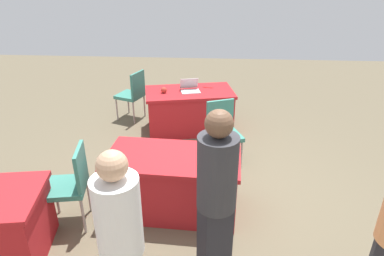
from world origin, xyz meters
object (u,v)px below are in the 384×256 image
(table_foreground, at_px, (189,110))
(person_attendee_browsing, at_px, (121,238))
(table_mid_right, at_px, (174,182))
(scissors_red, at_px, (208,87))
(chair_tucked_right, at_px, (133,92))
(chair_tucked_left, at_px, (223,129))
(chair_near_front, at_px, (71,182))
(laptop_silver, at_px, (190,89))
(person_organiser, at_px, (216,193))
(yarn_ball, at_px, (164,90))

(table_foreground, bearing_deg, person_attendee_browsing, 86.52)
(table_mid_right, bearing_deg, scissors_red, -97.90)
(chair_tucked_right, relative_size, person_attendee_browsing, 0.57)
(chair_tucked_left, xyz_separation_m, chair_tucked_right, (1.68, -1.50, -0.01))
(chair_tucked_left, bearing_deg, chair_near_front, 18.57)
(table_foreground, xyz_separation_m, laptop_silver, (-0.01, 0.01, 0.41))
(person_organiser, bearing_deg, scissors_red, -117.89)
(chair_tucked_left, bearing_deg, laptop_silver, -85.00)
(table_foreground, bearing_deg, laptop_silver, 131.62)
(laptop_silver, bearing_deg, person_organiser, 84.15)
(person_attendee_browsing, distance_m, person_organiser, 0.86)
(table_foreground, xyz_separation_m, person_organiser, (-0.47, 3.23, 0.61))
(table_mid_right, distance_m, yarn_ball, 2.18)
(chair_tucked_right, bearing_deg, table_mid_right, -136.79)
(chair_near_front, relative_size, chair_tucked_left, 1.01)
(table_mid_right, relative_size, chair_tucked_left, 1.66)
(chair_near_front, distance_m, scissors_red, 3.12)
(table_foreground, height_order, chair_near_front, chair_near_front)
(table_mid_right, bearing_deg, chair_tucked_right, -67.63)
(table_mid_right, bearing_deg, yarn_ball, -79.09)
(chair_tucked_left, height_order, laptop_silver, chair_tucked_left)
(yarn_ball, xyz_separation_m, scissors_red, (-0.74, -0.33, -0.05))
(table_mid_right, height_order, yarn_ball, yarn_ball)
(person_attendee_browsing, height_order, person_organiser, person_organiser)
(person_attendee_browsing, height_order, scissors_red, person_attendee_browsing)
(chair_tucked_right, bearing_deg, scissors_red, -76.92)
(chair_near_front, xyz_separation_m, scissors_red, (-1.43, -2.77, 0.18))
(chair_tucked_left, xyz_separation_m, laptop_silver, (0.56, -1.09, 0.22))
(person_organiser, bearing_deg, person_attendee_browsing, 5.03)
(chair_tucked_right, bearing_deg, person_attendee_browsing, -147.17)
(table_mid_right, distance_m, chair_near_front, 1.16)
(person_organiser, distance_m, scissors_red, 3.44)
(table_foreground, xyz_separation_m, chair_tucked_right, (1.10, -0.40, 0.17))
(table_foreground, xyz_separation_m, chair_near_front, (1.12, 2.56, 0.19))
(person_organiser, bearing_deg, table_foreground, -112.19)
(yarn_ball, bearing_deg, chair_tucked_right, -37.77)
(person_attendee_browsing, bearing_deg, chair_tucked_left, -51.35)
(chair_tucked_right, xyz_separation_m, person_attendee_browsing, (-0.88, 4.13, 0.38))
(yarn_ball, bearing_deg, laptop_silver, -165.78)
(chair_near_front, bearing_deg, person_organiser, -122.54)
(chair_tucked_left, relative_size, person_attendee_browsing, 0.58)
(person_attendee_browsing, xyz_separation_m, yarn_ball, (0.20, -3.60, -0.13))
(chair_tucked_right, bearing_deg, laptop_silver, -89.42)
(chair_tucked_left, distance_m, person_attendee_browsing, 2.77)
(table_foreground, height_order, chair_tucked_left, chair_tucked_left)
(scissors_red, bearing_deg, chair_tucked_left, -67.44)
(table_mid_right, distance_m, person_attendee_browsing, 1.61)
(person_organiser, bearing_deg, table_mid_right, -94.11)
(chair_tucked_left, xyz_separation_m, person_attendee_browsing, (0.80, 2.62, 0.36))
(table_mid_right, bearing_deg, chair_tucked_left, -118.01)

